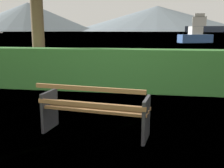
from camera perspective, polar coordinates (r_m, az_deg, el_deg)
ground_plane at (r=4.51m, az=-3.49°, el=-10.59°), size 1400.00×1400.00×0.00m
water_surface at (r=312.23m, az=9.52°, el=10.99°), size 620.00×620.00×0.00m
park_bench at (r=4.31m, az=-3.84°, el=-5.60°), size 1.82×0.78×0.87m
hedge_row at (r=7.46m, az=2.06°, el=3.00°), size 12.20×0.65×1.19m
cargo_ship_large at (r=300.88m, az=21.90°, el=11.35°), size 79.05×18.54×19.09m
sailboat_mid at (r=39.40m, az=17.50°, el=9.64°), size 4.92×3.24×2.26m
distant_hills at (r=577.08m, az=13.84°, el=14.42°), size 855.34×401.67×88.18m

